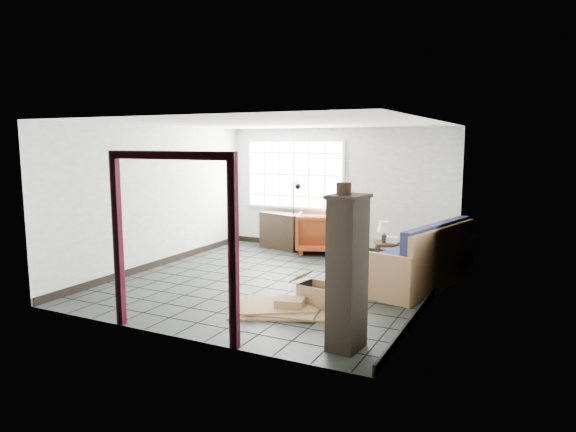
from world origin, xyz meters
The scene contains 15 objects.
ground centered at (0.00, 0.00, 0.00)m, with size 5.50×5.50×0.00m, color black.
room_shell centered at (0.00, 0.03, 1.68)m, with size 5.02×5.52×2.61m.
window_panel centered at (-1.00, 2.70, 1.60)m, with size 2.32×0.08×1.52m.
doorway_trim centered at (0.00, -2.70, 1.38)m, with size 1.80×0.08×2.20m.
futon_sofa centered at (2.22, 0.76, 0.38)m, with size 1.42×2.50×1.05m.
armchair centered at (-0.28, 2.40, 0.46)m, with size 0.90×0.84×0.93m, color maroon.
side_table centered at (1.43, 1.57, 0.42)m, with size 0.61×0.61×0.51m.
table_lamp centered at (1.36, 1.52, 0.78)m, with size 0.30×0.30×0.38m.
projector centered at (1.46, 1.60, 0.56)m, with size 0.30×0.25×0.10m.
floor_lamp centered at (-0.72, 2.18, 0.82)m, with size 0.41×0.39×1.53m.
console_shelf centered at (-1.15, 2.39, 0.39)m, with size 1.08×0.65×0.78m.
tall_shelf centered at (1.99, -2.17, 0.89)m, with size 0.42×0.51×1.74m.
pot centered at (1.92, -2.15, 1.80)m, with size 0.19×0.19×0.12m.
open_box centered at (1.13, -0.95, 0.16)m, with size 0.85×0.51×0.45m.
cardboard_pile centered at (0.72, -1.33, 0.05)m, with size 1.55×1.35×0.19m.
Camera 1 is at (3.85, -7.39, 2.30)m, focal length 32.00 mm.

